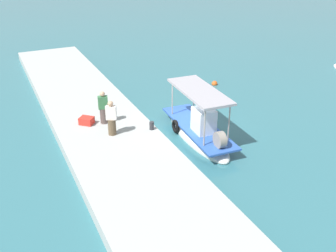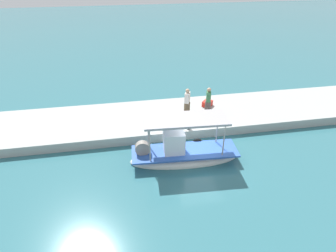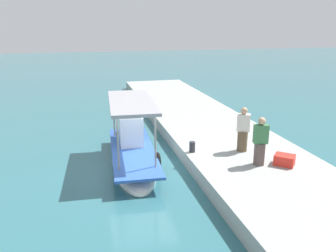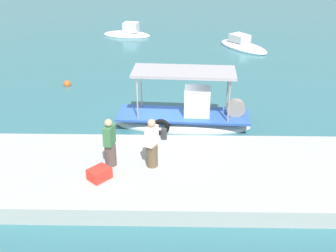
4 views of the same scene
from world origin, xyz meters
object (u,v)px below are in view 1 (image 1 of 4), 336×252
at_px(fisherman_near_bollard, 103,109).
at_px(marker_buoy, 215,84).
at_px(mooring_bollard, 152,126).
at_px(fisherman_by_crate, 111,119).
at_px(cargo_crate, 87,121).
at_px(main_fishing_boat, 199,130).

height_order(fisherman_near_bollard, marker_buoy, fisherman_near_bollard).
xyz_separation_m(fisherman_near_bollard, mooring_bollard, (1.80, 1.96, -0.59)).
xyz_separation_m(fisherman_near_bollard, fisherman_by_crate, (1.45, -0.03, 0.01)).
relative_size(fisherman_by_crate, marker_buoy, 4.38).
xyz_separation_m(mooring_bollard, cargo_crate, (-2.06, -2.84, -0.02)).
xyz_separation_m(fisherman_near_bollard, cargo_crate, (-0.26, -0.88, -0.61)).
relative_size(main_fishing_boat, fisherman_by_crate, 3.40).
bearing_deg(cargo_crate, main_fishing_boat, 59.98).
bearing_deg(cargo_crate, fisherman_by_crate, 26.49).
xyz_separation_m(fisherman_by_crate, marker_buoy, (-5.27, 9.24, -1.32)).
bearing_deg(fisherman_near_bollard, fisherman_by_crate, -1.18).
xyz_separation_m(main_fishing_boat, cargo_crate, (-2.94, -5.09, 0.33)).
bearing_deg(cargo_crate, fisherman_near_bollard, 73.57).
distance_m(mooring_bollard, marker_buoy, 9.21).
xyz_separation_m(cargo_crate, marker_buoy, (-3.57, 10.09, -0.70)).
relative_size(main_fishing_boat, cargo_crate, 8.87).
height_order(main_fishing_boat, marker_buoy, main_fishing_boat).
distance_m(main_fishing_boat, fisherman_by_crate, 4.52).
distance_m(fisherman_by_crate, mooring_bollard, 2.10).
relative_size(cargo_crate, marker_buoy, 1.68).
bearing_deg(mooring_bollard, main_fishing_boat, 68.59).
bearing_deg(fisherman_near_bollard, main_fishing_boat, 57.51).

